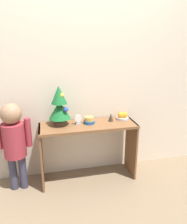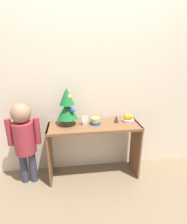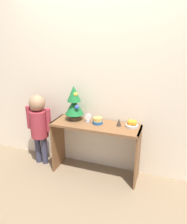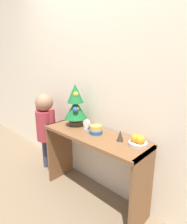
{
  "view_description": "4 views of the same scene",
  "coord_description": "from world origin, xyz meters",
  "px_view_note": "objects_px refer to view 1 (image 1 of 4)",
  "views": [
    {
      "loc": [
        -0.45,
        -2.06,
        1.6
      ],
      "look_at": [
        0.07,
        0.21,
        0.83
      ],
      "focal_mm": 35.0,
      "sensor_mm": 36.0,
      "label": 1
    },
    {
      "loc": [
        -0.26,
        -1.7,
        1.52
      ],
      "look_at": [
        -0.01,
        0.19,
        0.86
      ],
      "focal_mm": 28.0,
      "sensor_mm": 36.0,
      "label": 2
    },
    {
      "loc": [
        0.81,
        -2.14,
        1.74
      ],
      "look_at": [
        -0.02,
        0.16,
        0.87
      ],
      "focal_mm": 35.0,
      "sensor_mm": 36.0,
      "label": 3
    },
    {
      "loc": [
        1.07,
        -0.92,
        1.31
      ],
      "look_at": [
        0.05,
        0.15,
        0.93
      ],
      "focal_mm": 28.0,
      "sensor_mm": 36.0,
      "label": 4
    }
  ],
  "objects_px": {
    "desk_clock": "(78,120)",
    "figurine": "(111,117)",
    "mini_tree": "(60,106)",
    "fruit_bowl": "(122,116)",
    "singing_bowl": "(89,120)",
    "child_figure": "(14,138)"
  },
  "relations": [
    {
      "from": "desk_clock",
      "to": "child_figure",
      "type": "distance_m",
      "value": 0.71
    },
    {
      "from": "mini_tree",
      "to": "desk_clock",
      "type": "height_order",
      "value": "mini_tree"
    },
    {
      "from": "desk_clock",
      "to": "figurine",
      "type": "relative_size",
      "value": 1.2
    },
    {
      "from": "mini_tree",
      "to": "figurine",
      "type": "height_order",
      "value": "mini_tree"
    },
    {
      "from": "fruit_bowl",
      "to": "figurine",
      "type": "bearing_deg",
      "value": -170.84
    },
    {
      "from": "singing_bowl",
      "to": "figurine",
      "type": "relative_size",
      "value": 1.33
    },
    {
      "from": "mini_tree",
      "to": "desk_clock",
      "type": "relative_size",
      "value": 3.96
    },
    {
      "from": "mini_tree",
      "to": "singing_bowl",
      "type": "bearing_deg",
      "value": -5.71
    },
    {
      "from": "fruit_bowl",
      "to": "singing_bowl",
      "type": "height_order",
      "value": "fruit_bowl"
    },
    {
      "from": "fruit_bowl",
      "to": "figurine",
      "type": "height_order",
      "value": "same"
    },
    {
      "from": "fruit_bowl",
      "to": "figurine",
      "type": "xyz_separation_m",
      "value": [
        -0.15,
        -0.02,
        0.01
      ]
    },
    {
      "from": "figurine",
      "to": "child_figure",
      "type": "bearing_deg",
      "value": -176.87
    },
    {
      "from": "mini_tree",
      "to": "child_figure",
      "type": "distance_m",
      "value": 0.59
    },
    {
      "from": "desk_clock",
      "to": "child_figure",
      "type": "bearing_deg",
      "value": -176.45
    },
    {
      "from": "mini_tree",
      "to": "desk_clock",
      "type": "bearing_deg",
      "value": -8.65
    },
    {
      "from": "fruit_bowl",
      "to": "desk_clock",
      "type": "relative_size",
      "value": 1.34
    },
    {
      "from": "fruit_bowl",
      "to": "singing_bowl",
      "type": "distance_m",
      "value": 0.42
    },
    {
      "from": "singing_bowl",
      "to": "child_figure",
      "type": "relative_size",
      "value": 0.12
    },
    {
      "from": "child_figure",
      "to": "singing_bowl",
      "type": "bearing_deg",
      "value": 2.85
    },
    {
      "from": "mini_tree",
      "to": "fruit_bowl",
      "type": "xyz_separation_m",
      "value": [
        0.74,
        0.01,
        -0.18
      ]
    },
    {
      "from": "desk_clock",
      "to": "mini_tree",
      "type": "bearing_deg",
      "value": 171.35
    },
    {
      "from": "mini_tree",
      "to": "fruit_bowl",
      "type": "height_order",
      "value": "mini_tree"
    }
  ]
}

